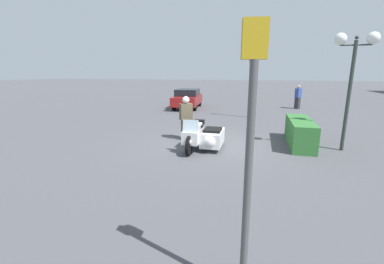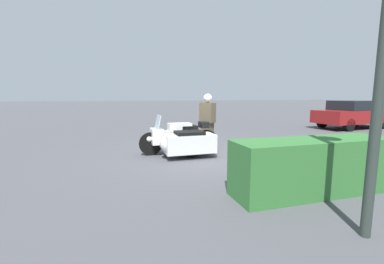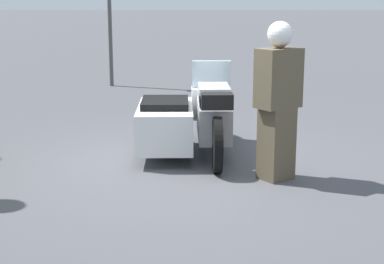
# 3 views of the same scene
# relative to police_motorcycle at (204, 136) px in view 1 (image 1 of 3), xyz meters

# --- Properties ---
(ground_plane) EXTENTS (160.00, 160.00, 0.00)m
(ground_plane) POSITION_rel_police_motorcycle_xyz_m (-0.81, -0.01, -0.46)
(ground_plane) COLOR #4C4C51
(police_motorcycle) EXTENTS (2.40, 1.25, 1.16)m
(police_motorcycle) POSITION_rel_police_motorcycle_xyz_m (0.00, 0.00, 0.00)
(police_motorcycle) COLOR black
(police_motorcycle) RESTS_ON ground
(officer_rider) EXTENTS (0.52, 0.56, 1.77)m
(officer_rider) POSITION_rel_police_motorcycle_xyz_m (-1.15, -1.02, 0.47)
(officer_rider) COLOR brown
(officer_rider) RESTS_ON ground
(hedge_bush_curbside) EXTENTS (2.92, 0.80, 0.96)m
(hedge_bush_curbside) POSITION_rel_police_motorcycle_xyz_m (-1.49, 3.39, 0.02)
(hedge_bush_curbside) COLOR #337033
(hedge_bush_curbside) RESTS_ON ground
(twin_lamp_post) EXTENTS (0.39, 1.34, 3.97)m
(twin_lamp_post) POSITION_rel_police_motorcycle_xyz_m (-1.08, 4.76, 2.73)
(twin_lamp_post) COLOR #2D3833
(twin_lamp_post) RESTS_ON ground
(traffic_light_near) EXTENTS (0.22, 0.28, 3.25)m
(traffic_light_near) POSITION_rel_police_motorcycle_xyz_m (5.92, 1.73, 1.68)
(traffic_light_near) COLOR #4C4C4C
(traffic_light_near) RESTS_ON ground
(traffic_light_far) EXTENTS (0.22, 0.28, 3.63)m
(traffic_light_far) POSITION_rel_police_motorcycle_xyz_m (-7.09, 1.27, 1.90)
(traffic_light_far) COLOR #4C4C4C
(traffic_light_far) RESTS_ON ground
(parked_car_background) EXTENTS (4.31, 2.12, 1.45)m
(parked_car_background) POSITION_rel_police_motorcycle_xyz_m (-10.21, -3.47, 0.30)
(parked_car_background) COLOR maroon
(parked_car_background) RESTS_ON ground
(pedestrian_bystander) EXTENTS (0.58, 0.53, 1.76)m
(pedestrian_bystander) POSITION_rel_police_motorcycle_xyz_m (-11.97, 4.65, 0.42)
(pedestrian_bystander) COLOR #2D2D33
(pedestrian_bystander) RESTS_ON ground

